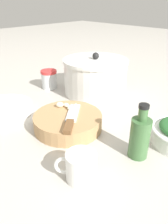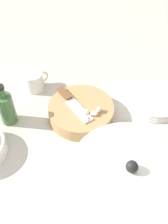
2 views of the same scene
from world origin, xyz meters
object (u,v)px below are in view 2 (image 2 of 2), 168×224
object	(u,v)px
coffee_mug	(34,81)
stock_pot	(127,186)
plate_stack	(153,99)
garlic_cloves	(93,113)
chef_knife	(72,102)
oil_bottle	(6,108)
cutting_board	(81,111)

from	to	relation	value
coffee_mug	stock_pot	bearing A→B (deg)	128.70
plate_stack	stock_pot	bearing A→B (deg)	73.36
garlic_cloves	plate_stack	world-z (taller)	garlic_cloves
chef_knife	garlic_cloves	distance (m)	0.09
oil_bottle	stock_pot	xyz separation A→B (m)	(-0.38, 0.24, 0.01)
cutting_board	plate_stack	bearing A→B (deg)	-160.20
cutting_board	chef_knife	size ratio (longest dim) A/B	1.39
cutting_board	coffee_mug	distance (m)	0.23
cutting_board	oil_bottle	world-z (taller)	oil_bottle
garlic_cloves	stock_pot	world-z (taller)	stock_pot
cutting_board	plate_stack	distance (m)	0.27
cutting_board	coffee_mug	world-z (taller)	coffee_mug
plate_stack	chef_knife	bearing A→B (deg)	15.01
stock_pot	plate_stack	bearing A→B (deg)	-106.64
oil_bottle	stock_pot	size ratio (longest dim) A/B	0.56
oil_bottle	stock_pot	world-z (taller)	stock_pot
cutting_board	garlic_cloves	size ratio (longest dim) A/B	3.37
coffee_mug	oil_bottle	size ratio (longest dim) A/B	0.56
plate_stack	stock_pot	size ratio (longest dim) A/B	0.74
oil_bottle	coffee_mug	bearing A→B (deg)	-106.16
cutting_board	coffee_mug	bearing A→B (deg)	-34.08
coffee_mug	garlic_cloves	bearing A→B (deg)	145.32
oil_bottle	cutting_board	bearing A→B (deg)	-170.44
plate_stack	stock_pot	distance (m)	0.39
cutting_board	garlic_cloves	world-z (taller)	garlic_cloves
garlic_cloves	oil_bottle	distance (m)	0.28
plate_stack	oil_bottle	size ratio (longest dim) A/B	1.33
chef_knife	plate_stack	world-z (taller)	chef_knife
garlic_cloves	stock_pot	distance (m)	0.27
chef_knife	coffee_mug	distance (m)	0.19
garlic_cloves	oil_bottle	world-z (taller)	oil_bottle
garlic_cloves	stock_pot	size ratio (longest dim) A/B	0.24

